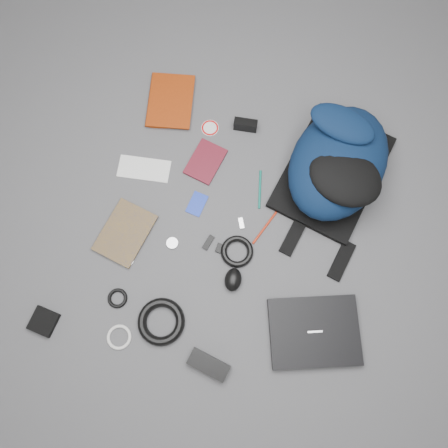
% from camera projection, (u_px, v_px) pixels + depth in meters
% --- Properties ---
extents(ground, '(4.00, 4.00, 0.00)m').
position_uv_depth(ground, '(224.00, 225.00, 1.67)').
color(ground, '#4F4F51').
rests_on(ground, ground).
extents(backpack, '(0.49, 0.61, 0.22)m').
position_uv_depth(backpack, '(338.00, 163.00, 1.62)').
color(backpack, black).
rests_on(backpack, ground).
extents(laptop, '(0.37, 0.33, 0.03)m').
position_uv_depth(laptop, '(314.00, 332.00, 1.56)').
color(laptop, black).
rests_on(laptop, ground).
extents(textbook_red, '(0.22, 0.27, 0.03)m').
position_uv_depth(textbook_red, '(148.00, 100.00, 1.79)').
color(textbook_red, maroon).
rests_on(textbook_red, ground).
extents(comic_book, '(0.21, 0.26, 0.02)m').
position_uv_depth(comic_book, '(106.00, 223.00, 1.67)').
color(comic_book, '#B48A0C').
rests_on(comic_book, ground).
extents(envelope, '(0.21, 0.11, 0.00)m').
position_uv_depth(envelope, '(144.00, 169.00, 1.73)').
color(envelope, white).
rests_on(envelope, ground).
extents(dvd_case, '(0.15, 0.19, 0.01)m').
position_uv_depth(dvd_case, '(205.00, 162.00, 1.73)').
color(dvd_case, '#4B0E18').
rests_on(dvd_case, ground).
extents(compact_camera, '(0.10, 0.04, 0.05)m').
position_uv_depth(compact_camera, '(245.00, 125.00, 1.75)').
color(compact_camera, black).
rests_on(compact_camera, ground).
extents(sticker_disc, '(0.09, 0.09, 0.00)m').
position_uv_depth(sticker_disc, '(210.00, 128.00, 1.78)').
color(sticker_disc, white).
rests_on(sticker_disc, ground).
extents(pen_teal, '(0.04, 0.16, 0.01)m').
position_uv_depth(pen_teal, '(260.00, 189.00, 1.71)').
color(pen_teal, '#0B6755').
rests_on(pen_teal, ground).
extents(pen_red, '(0.07, 0.15, 0.01)m').
position_uv_depth(pen_red, '(265.00, 228.00, 1.67)').
color(pen_red, '#B0250D').
rests_on(pen_red, ground).
extents(id_badge, '(0.07, 0.10, 0.00)m').
position_uv_depth(id_badge, '(197.00, 204.00, 1.69)').
color(id_badge, '#1832B7').
rests_on(id_badge, ground).
extents(usb_black, '(0.04, 0.06, 0.01)m').
position_uv_depth(usb_black, '(208.00, 242.00, 1.65)').
color(usb_black, black).
rests_on(usb_black, ground).
extents(usb_silver, '(0.03, 0.05, 0.01)m').
position_uv_depth(usb_silver, '(241.00, 223.00, 1.67)').
color(usb_silver, silver).
rests_on(usb_silver, ground).
extents(key_fob, '(0.03, 0.04, 0.01)m').
position_uv_depth(key_fob, '(219.00, 248.00, 1.65)').
color(key_fob, black).
rests_on(key_fob, ground).
extents(mouse, '(0.07, 0.09, 0.05)m').
position_uv_depth(mouse, '(233.00, 280.00, 1.60)').
color(mouse, black).
rests_on(mouse, ground).
extents(headphone_left, '(0.06, 0.06, 0.01)m').
position_uv_depth(headphone_left, '(127.00, 260.00, 1.63)').
color(headphone_left, '#A6A7A9').
rests_on(headphone_left, ground).
extents(headphone_right, '(0.05, 0.05, 0.01)m').
position_uv_depth(headphone_right, '(172.00, 243.00, 1.65)').
color(headphone_right, '#B0B0B2').
rests_on(headphone_right, ground).
extents(cable_coil, '(0.16, 0.16, 0.02)m').
position_uv_depth(cable_coil, '(237.00, 251.00, 1.64)').
color(cable_coil, black).
rests_on(cable_coil, ground).
extents(power_brick, '(0.15, 0.09, 0.04)m').
position_uv_depth(power_brick, '(209.00, 365.00, 1.53)').
color(power_brick, black).
rests_on(power_brick, ground).
extents(power_cord_coil, '(0.22, 0.22, 0.03)m').
position_uv_depth(power_cord_coil, '(161.00, 322.00, 1.57)').
color(power_cord_coil, black).
rests_on(power_cord_coil, ground).
extents(pouch, '(0.10, 0.10, 0.02)m').
position_uv_depth(pouch, '(44.00, 321.00, 1.57)').
color(pouch, black).
rests_on(pouch, ground).
extents(earbud_coil, '(0.09, 0.09, 0.01)m').
position_uv_depth(earbud_coil, '(117.00, 298.00, 1.60)').
color(earbud_coil, black).
rests_on(earbud_coil, ground).
extents(white_cable_coil, '(0.12, 0.12, 0.01)m').
position_uv_depth(white_cable_coil, '(119.00, 337.00, 1.56)').
color(white_cable_coil, silver).
rests_on(white_cable_coil, ground).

